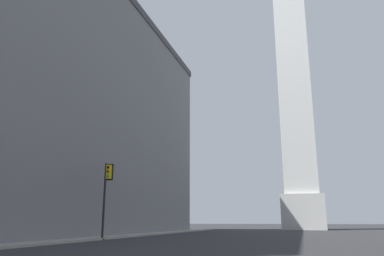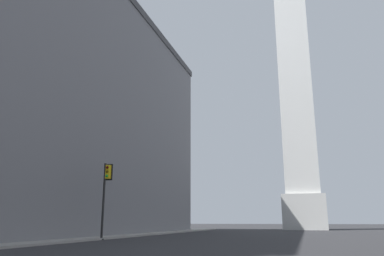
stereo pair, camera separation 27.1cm
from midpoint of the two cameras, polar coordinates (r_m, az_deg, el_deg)
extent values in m
cube|color=gray|center=(30.54, -19.44, -15.77)|extent=(5.00, 81.00, 0.15)
cube|color=#48484C|center=(50.36, -25.99, 16.81)|extent=(28.14, 54.08, 0.90)
cube|color=silver|center=(68.08, 16.86, -12.17)|extent=(7.08, 7.08, 5.82)
cube|color=silver|center=(74.75, 15.25, 10.96)|extent=(5.66, 5.66, 53.04)
cylinder|color=black|center=(31.06, -13.09, -10.75)|extent=(0.18, 0.18, 5.98)
cylinder|color=#262626|center=(31.05, -13.40, -16.17)|extent=(0.40, 0.40, 0.10)
cube|color=yellow|center=(31.12, -12.39, -6.55)|extent=(0.34, 0.34, 1.10)
cube|color=black|center=(31.27, -12.23, -6.60)|extent=(0.58, 0.04, 1.32)
sphere|color=#410907|center=(31.00, -12.54, -5.88)|extent=(0.22, 0.22, 0.22)
sphere|color=#483506|center=(30.96, -12.57, -6.50)|extent=(0.22, 0.22, 0.22)
sphere|color=green|center=(30.92, -12.60, -7.13)|extent=(0.22, 0.22, 0.22)
camera|label=1|loc=(0.14, -89.81, -0.05)|focal=35.00mm
camera|label=2|loc=(0.14, 90.19, 0.05)|focal=35.00mm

